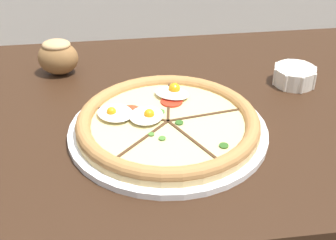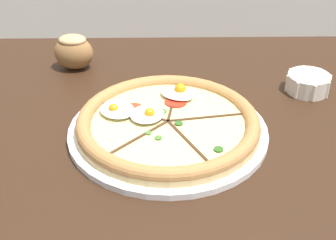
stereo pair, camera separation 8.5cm
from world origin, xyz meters
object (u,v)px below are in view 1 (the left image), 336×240
(bread_piece_mid, at_px, (58,56))
(dining_table, at_px, (190,147))
(pizza, at_px, (167,124))
(ramekin_bowl, at_px, (295,75))

(bread_piece_mid, bearing_deg, dining_table, -34.64)
(pizza, bearing_deg, ramekin_bowl, 27.23)
(ramekin_bowl, bearing_deg, bread_piece_mid, 166.77)
(pizza, relative_size, ramekin_bowl, 3.80)
(pizza, relative_size, bread_piece_mid, 3.66)
(dining_table, distance_m, bread_piece_mid, 0.36)
(pizza, xyz_separation_m, bread_piece_mid, (-0.21, 0.28, 0.02))
(dining_table, distance_m, pizza, 0.16)
(pizza, xyz_separation_m, ramekin_bowl, (0.30, 0.16, 0.00))
(pizza, height_order, bread_piece_mid, bread_piece_mid)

